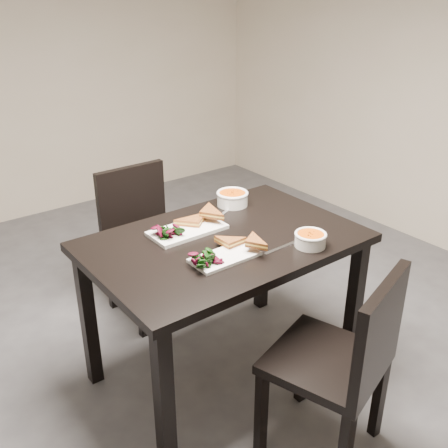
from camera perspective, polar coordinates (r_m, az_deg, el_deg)
name	(u,v)px	position (r m, az deg, el deg)	size (l,w,h in m)	color
ground	(150,401)	(2.60, -8.09, -18.68)	(5.00, 5.00, 0.00)	#47474C
table	(224,258)	(2.36, 0.00, -3.72)	(1.20, 0.80, 0.75)	black
chair_near	(346,357)	(2.10, 13.19, -14.05)	(0.53, 0.53, 0.85)	black
chair_far	(143,232)	(3.02, -8.84, -0.91)	(0.42, 0.42, 0.85)	black
plate_near	(225,257)	(2.14, 0.09, -3.65)	(0.29, 0.14, 0.01)	white
sandwich_near	(235,245)	(2.18, 1.21, -2.31)	(0.14, 0.11, 0.05)	#964E1F
salad_near	(205,259)	(2.08, -2.10, -3.80)	(0.09, 0.08, 0.04)	black
soup_bowl_near	(310,239)	(2.26, 9.46, -1.59)	(0.14, 0.14, 0.06)	white
cutlery_near	(280,248)	(2.24, 6.19, -2.62)	(0.18, 0.02, 0.00)	silver
plate_far	(187,230)	(2.38, -4.03, -0.68)	(0.35, 0.17, 0.02)	white
sandwich_far	(201,220)	(2.38, -2.56, 0.41)	(0.17, 0.13, 0.06)	#964E1F
salad_far	(168,229)	(2.31, -6.11, -0.60)	(0.11, 0.10, 0.05)	black
soup_bowl_far	(232,198)	(2.65, 0.92, 2.92)	(0.16, 0.16, 0.07)	white
cutlery_far	(221,215)	(2.54, -0.33, 0.97)	(0.18, 0.02, 0.00)	silver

